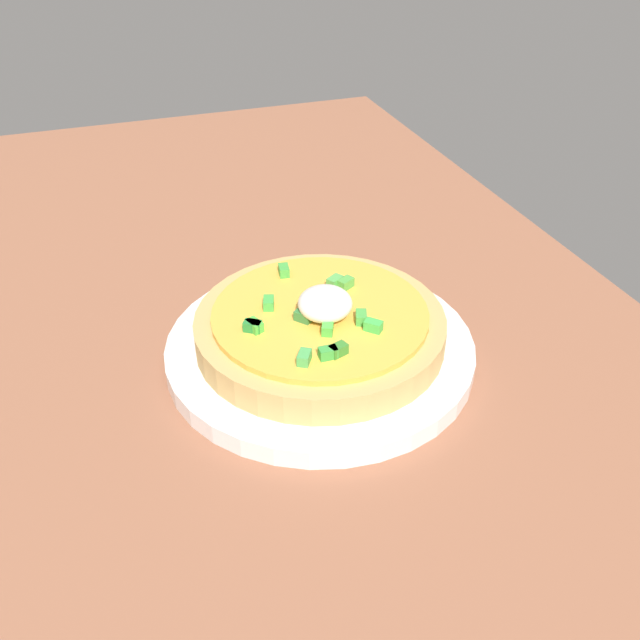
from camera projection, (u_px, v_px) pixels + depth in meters
The scene contains 3 objects.
dining_table at pixel (206, 400), 52.71cm from camera, with size 126.20×78.23×2.32cm, color #945B41.
plate at pixel (320, 349), 54.77cm from camera, with size 24.30×24.30×1.59cm, color white.
pizza at pixel (320, 326), 53.45cm from camera, with size 19.45×19.45×5.14cm.
Camera 1 is at (-40.41, 4.81, 36.33)cm, focal length 38.66 mm.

